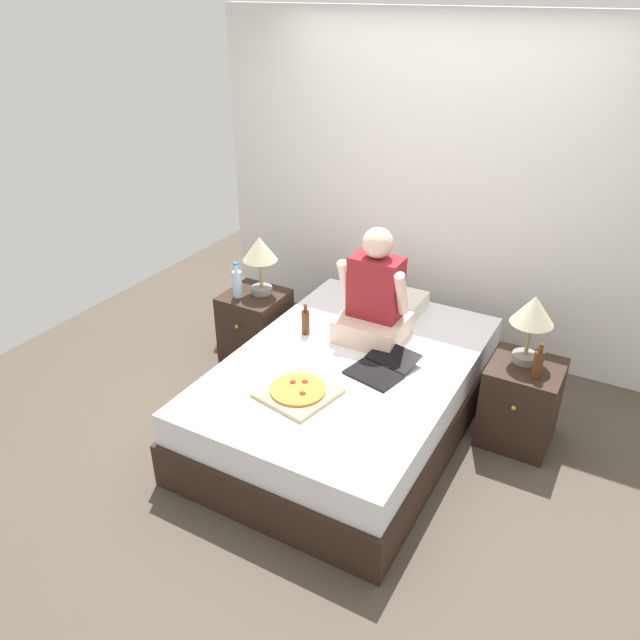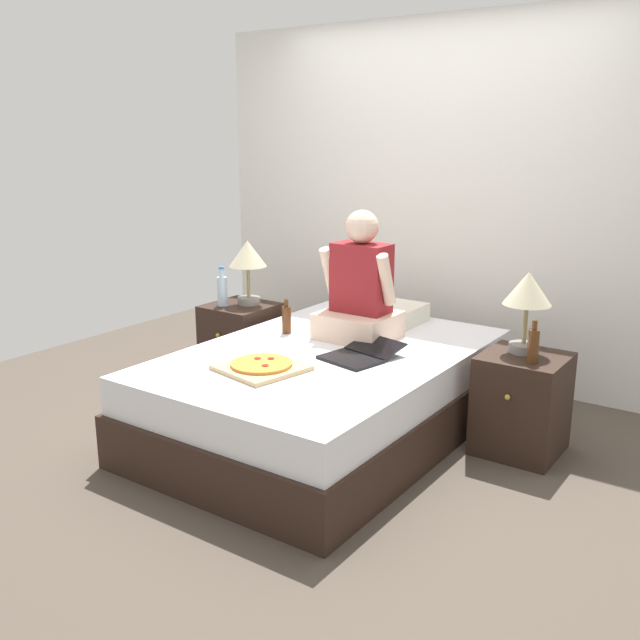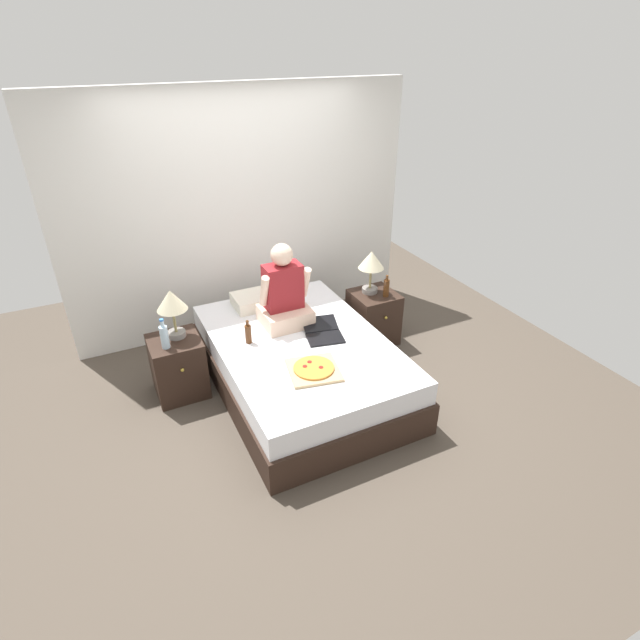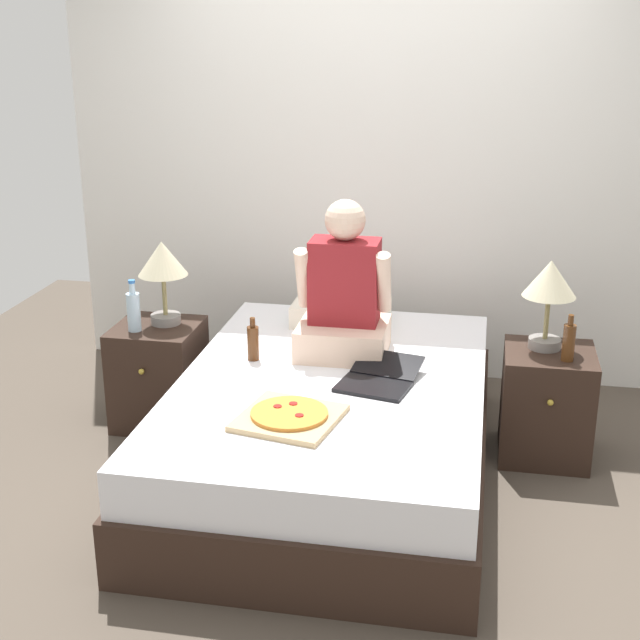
{
  "view_description": "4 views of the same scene",
  "coord_description": "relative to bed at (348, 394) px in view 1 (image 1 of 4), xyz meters",
  "views": [
    {
      "loc": [
        1.49,
        -3.03,
        2.65
      ],
      "look_at": [
        -0.13,
        -0.15,
        0.84
      ],
      "focal_mm": 35.0,
      "sensor_mm": 36.0,
      "label": 1
    },
    {
      "loc": [
        2.22,
        -3.24,
        1.73
      ],
      "look_at": [
        0.08,
        -0.18,
        0.74
      ],
      "focal_mm": 40.0,
      "sensor_mm": 36.0,
      "label": 2
    },
    {
      "loc": [
        -1.5,
        -3.44,
        2.86
      ],
      "look_at": [
        0.14,
        -0.12,
        0.74
      ],
      "focal_mm": 28.0,
      "sensor_mm": 36.0,
      "label": 3
    },
    {
      "loc": [
        0.67,
        -3.8,
        2.14
      ],
      "look_at": [
        -0.06,
        0.04,
        0.78
      ],
      "focal_mm": 50.0,
      "sensor_mm": 36.0,
      "label": 4
    }
  ],
  "objects": [
    {
      "name": "bed",
      "position": [
        0.0,
        0.0,
        0.0
      ],
      "size": [
        1.46,
        2.16,
        0.51
      ],
      "color": "black",
      "rests_on": "ground"
    },
    {
      "name": "nightstand_right",
      "position": [
        1.02,
        0.41,
        0.03
      ],
      "size": [
        0.44,
        0.47,
        0.56
      ],
      "color": "black",
      "rests_on": "ground"
    },
    {
      "name": "lamp_on_right_nightstand",
      "position": [
        0.99,
        0.46,
        0.64
      ],
      "size": [
        0.26,
        0.26,
        0.45
      ],
      "color": "gray",
      "rests_on": "nightstand_right"
    },
    {
      "name": "beer_bottle",
      "position": [
        1.09,
        0.31,
        0.41
      ],
      "size": [
        0.06,
        0.06,
        0.23
      ],
      "color": "#512D14",
      "rests_on": "nightstand_right"
    },
    {
      "name": "laptop",
      "position": [
        0.22,
        -0.01,
        0.28
      ],
      "size": [
        0.4,
        0.47,
        0.07
      ],
      "color": "black",
      "rests_on": "bed"
    },
    {
      "name": "pillow",
      "position": [
        -0.09,
        0.8,
        0.32
      ],
      "size": [
        0.52,
        0.34,
        0.12
      ],
      "primitive_type": "cube",
      "color": "silver",
      "rests_on": "bed"
    },
    {
      "name": "pizza_box",
      "position": [
        -0.1,
        -0.47,
        0.28
      ],
      "size": [
        0.47,
        0.47,
        0.05
      ],
      "color": "tan",
      "rests_on": "bed"
    },
    {
      "name": "nightstand_left",
      "position": [
        -1.02,
        0.41,
        0.03
      ],
      "size": [
        0.44,
        0.47,
        0.56
      ],
      "color": "black",
      "rests_on": "ground"
    },
    {
      "name": "beer_bottle_on_bed",
      "position": [
        -0.42,
        0.17,
        0.35
      ],
      "size": [
        0.06,
        0.06,
        0.22
      ],
      "color": "#4C2811",
      "rests_on": "bed"
    },
    {
      "name": "ground_plane",
      "position": [
        0.0,
        0.0,
        -0.25
      ],
      "size": [
        5.68,
        5.68,
        0.0
      ],
      "primitive_type": "plane",
      "color": "#4C4238"
    },
    {
      "name": "lamp_on_left_nightstand",
      "position": [
        -0.98,
        0.46,
        0.64
      ],
      "size": [
        0.26,
        0.26,
        0.45
      ],
      "color": "gray",
      "rests_on": "nightstand_left"
    },
    {
      "name": "water_bottle",
      "position": [
        -1.1,
        0.32,
        0.42
      ],
      "size": [
        0.07,
        0.07,
        0.28
      ],
      "color": "silver",
      "rests_on": "nightstand_left"
    },
    {
      "name": "wall_back",
      "position": [
        0.0,
        1.44,
        1.0
      ],
      "size": [
        3.68,
        0.12,
        2.5
      ],
      "primitive_type": "cube",
      "color": "silver",
      "rests_on": "ground"
    },
    {
      "name": "person_seated",
      "position": [
        0.0,
        0.35,
        0.54
      ],
      "size": [
        0.47,
        0.4,
        0.78
      ],
      "color": "beige",
      "rests_on": "bed"
    }
  ]
}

